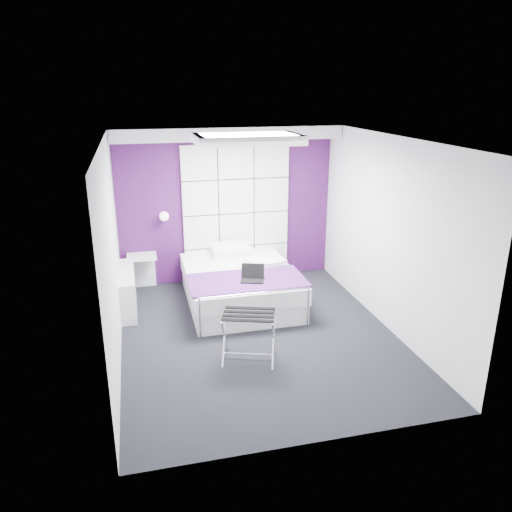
{
  "coord_description": "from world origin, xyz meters",
  "views": [
    {
      "loc": [
        -1.48,
        -5.84,
        3.19
      ],
      "look_at": [
        0.05,
        0.35,
        1.01
      ],
      "focal_mm": 35.0,
      "sensor_mm": 36.0,
      "label": 1
    }
  ],
  "objects_px": {
    "wall_lamp": "(164,216)",
    "laptop": "(252,276)",
    "radiator": "(128,290)",
    "nightstand": "(142,256)",
    "bed": "(240,284)",
    "luggage_rack": "(249,337)"
  },
  "relations": [
    {
      "from": "wall_lamp",
      "to": "laptop",
      "type": "relative_size",
      "value": 0.46
    },
    {
      "from": "radiator",
      "to": "nightstand",
      "type": "xyz_separation_m",
      "value": [
        0.24,
        0.72,
        0.27
      ]
    },
    {
      "from": "wall_lamp",
      "to": "bed",
      "type": "height_order",
      "value": "wall_lamp"
    },
    {
      "from": "nightstand",
      "to": "luggage_rack",
      "type": "distance_m",
      "value": 2.85
    },
    {
      "from": "nightstand",
      "to": "luggage_rack",
      "type": "xyz_separation_m",
      "value": [
        1.19,
        -2.58,
        -0.27
      ]
    },
    {
      "from": "nightstand",
      "to": "luggage_rack",
      "type": "bearing_deg",
      "value": -65.3
    },
    {
      "from": "bed",
      "to": "luggage_rack",
      "type": "height_order",
      "value": "bed"
    },
    {
      "from": "bed",
      "to": "laptop",
      "type": "height_order",
      "value": "laptop"
    },
    {
      "from": "luggage_rack",
      "to": "wall_lamp",
      "type": "bearing_deg",
      "value": 125.0
    },
    {
      "from": "wall_lamp",
      "to": "bed",
      "type": "relative_size",
      "value": 0.07
    },
    {
      "from": "radiator",
      "to": "nightstand",
      "type": "distance_m",
      "value": 0.81
    },
    {
      "from": "luggage_rack",
      "to": "laptop",
      "type": "relative_size",
      "value": 1.91
    },
    {
      "from": "radiator",
      "to": "laptop",
      "type": "height_order",
      "value": "laptop"
    },
    {
      "from": "wall_lamp",
      "to": "luggage_rack",
      "type": "relative_size",
      "value": 0.24
    },
    {
      "from": "nightstand",
      "to": "luggage_rack",
      "type": "height_order",
      "value": "luggage_rack"
    },
    {
      "from": "wall_lamp",
      "to": "radiator",
      "type": "bearing_deg",
      "value": -130.1
    },
    {
      "from": "bed",
      "to": "wall_lamp",
      "type": "bearing_deg",
      "value": 138.15
    },
    {
      "from": "radiator",
      "to": "nightstand",
      "type": "height_order",
      "value": "same"
    },
    {
      "from": "wall_lamp",
      "to": "laptop",
      "type": "distance_m",
      "value": 1.92
    },
    {
      "from": "nightstand",
      "to": "laptop",
      "type": "xyz_separation_m",
      "value": [
        1.5,
        -1.42,
        0.05
      ]
    },
    {
      "from": "bed",
      "to": "laptop",
      "type": "relative_size",
      "value": 6.19
    },
    {
      "from": "radiator",
      "to": "luggage_rack",
      "type": "xyz_separation_m",
      "value": [
        1.43,
        -1.86,
        0.01
      ]
    }
  ]
}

